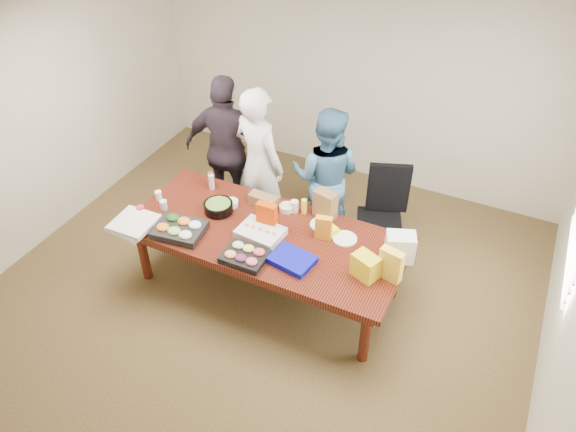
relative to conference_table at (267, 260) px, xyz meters
The scene contains 36 objects.
floor 0.39m from the conference_table, ahead, with size 5.50×5.00×0.02m, color #47301E.
ceiling 2.33m from the conference_table, ahead, with size 5.50×5.00×0.02m, color white.
wall_back 2.68m from the conference_table, 90.00° to the left, with size 5.50×0.04×2.70m, color beige.
wall_front 2.68m from the conference_table, 90.00° to the right, with size 5.50×0.04×2.70m, color beige.
wall_left 2.92m from the conference_table, behind, with size 0.04×5.00×2.70m, color beige.
conference_table is the anchor object (origin of this frame).
office_chair 1.32m from the conference_table, 46.83° to the left, with size 0.55×0.55×1.08m, color black.
person_center 1.14m from the conference_table, 121.78° to the left, with size 0.67×0.44×1.85m, color silver.
person_right 1.18m from the conference_table, 79.51° to the left, with size 0.81×0.63×1.67m, color #39688E.
person_left 1.47m from the conference_table, 136.01° to the left, with size 1.07×0.45×1.83m, color #261D26.
veggie_tray 0.95m from the conference_table, 154.76° to the right, with size 0.48×0.38×0.07m, color black.
fruit_tray 0.58m from the conference_table, 90.32° to the right, with size 0.41×0.32×0.06m, color black.
sheet_cake 0.42m from the conference_table, 118.94° to the right, with size 0.44×0.33×0.08m, color silver.
salad_bowl 0.75m from the conference_table, behind, with size 0.31×0.31×0.10m, color black.
chip_bag_blue 0.64m from the conference_table, 32.17° to the right, with size 0.40×0.30×0.06m, color #080CA3.
chip_bag_red 0.53m from the conference_table, 108.40° to the left, with size 0.20×0.08×0.30m, color #C83400.
chip_bag_yellow 1.41m from the conference_table, ahead, with size 0.22×0.09×0.33m, color yellow.
chip_bag_orange 0.76m from the conference_table, 19.33° to the left, with size 0.16×0.07×0.25m, color orange.
mayo_jar 0.64m from the conference_table, 76.78° to the left, with size 0.08×0.08×0.13m, color silver.
mustard_bottle 0.69m from the conference_table, 66.22° to the left, with size 0.06×0.06×0.17m, color yellow.
dressing_bottle 1.12m from the conference_table, 154.14° to the left, with size 0.06×0.06×0.18m, color brown.
ranch_bottle 1.08m from the conference_table, 155.00° to the left, with size 0.06×0.06×0.18m, color silver.
banana_bunch 0.74m from the conference_table, 28.87° to the left, with size 0.22×0.13×0.07m, color #CDDE07.
bread_loaf 0.63m from the conference_table, 120.63° to the left, with size 0.31×0.14×0.13m, color brown.
kraft_bag 0.85m from the conference_table, 50.43° to the left, with size 0.23×0.13×0.30m, color brown.
red_cup 1.40m from the conference_table, 166.77° to the right, with size 0.08×0.08×0.11m, color #B81D33.
clear_cup_a 1.23m from the conference_table, behind, with size 0.08×0.08×0.10m, color silver.
clear_cup_b 1.37m from the conference_table, behind, with size 0.07×0.07×0.10m, color white.
pizza_box_lower 1.41m from the conference_table, 158.27° to the right, with size 0.40×0.40×0.05m, color white.
pizza_box_upper 1.40m from the conference_table, 157.60° to the right, with size 0.40×0.40×0.05m, color silver.
plate_a 0.88m from the conference_table, 19.38° to the left, with size 0.24×0.24×0.01m, color white.
plate_b 0.69m from the conference_table, 38.78° to the left, with size 0.23×0.23×0.01m, color white.
dip_bowl_a 0.59m from the conference_table, 86.99° to the left, with size 0.16×0.16×0.06m, color beige.
dip_bowl_b 0.72m from the conference_table, 155.61° to the left, with size 0.15×0.15×0.06m, color beige.
grocery_bag_white 1.42m from the conference_table, ahead, with size 0.27×0.19×0.29m, color white.
grocery_bag_yellow 1.20m from the conference_table, ahead, with size 0.24×0.16×0.24m, color yellow.
Camera 1 is at (2.02, -3.66, 4.33)m, focal length 34.27 mm.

